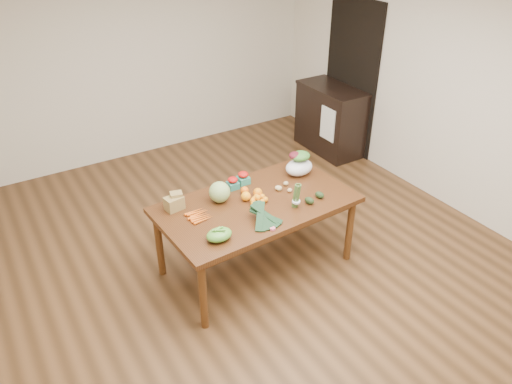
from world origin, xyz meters
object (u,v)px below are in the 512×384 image
cabinet (330,119)px  cabbage (220,192)px  dining_table (256,235)px  kale_bunch (266,216)px  mandarin_cluster (258,199)px  salad_bag (299,165)px  paper_bag (174,202)px  asparagus_bundle (296,196)px

cabinet → cabbage: 3.00m
dining_table → kale_bunch: size_ratio=4.56×
mandarin_cluster → salad_bag: bearing=20.6°
paper_bag → asparagus_bundle: size_ratio=0.86×
asparagus_bundle → salad_bag: asparagus_bundle is taller
cabbage → asparagus_bundle: asparagus_bundle is taller
mandarin_cluster → asparagus_bundle: (0.26, -0.25, 0.08)m
cabbage → asparagus_bundle: 0.71m
asparagus_bundle → kale_bunch: bearing=-170.5°
cabinet → asparagus_bundle: size_ratio=4.08×
paper_bag → mandarin_cluster: paper_bag is taller
asparagus_bundle → salad_bag: 0.63m
paper_bag → kale_bunch: size_ratio=0.54×
kale_bunch → salad_bag: (0.77, 0.57, 0.03)m
cabbage → mandarin_cluster: size_ratio=1.11×
dining_table → paper_bag: 0.88m
cabinet → paper_bag: (-2.98, -1.41, 0.36)m
dining_table → salad_bag: (0.65, 0.23, 0.49)m
paper_bag → mandarin_cluster: (0.70, -0.31, -0.03)m
kale_bunch → cabbage: bearing=103.9°
asparagus_bundle → cabinet: bearing=41.5°
dining_table → kale_bunch: (-0.12, -0.34, 0.45)m
mandarin_cluster → asparagus_bundle: asparagus_bundle is taller
kale_bunch → asparagus_bundle: size_ratio=1.60×
paper_bag → kale_bunch: (0.58, -0.64, 0.00)m
cabinet → mandarin_cluster: cabinet is taller
cabinet → salad_bag: bearing=-137.9°
kale_bunch → asparagus_bundle: (0.38, 0.08, 0.05)m
paper_bag → cabbage: 0.43m
paper_bag → mandarin_cluster: bearing=-23.6°
paper_bag → asparagus_bundle: bearing=-30.1°
cabbage → kale_bunch: (0.16, -0.54, -0.02)m
cabbage → kale_bunch: 0.57m
kale_bunch → salad_bag: bearing=34.0°
cabinet → paper_bag: size_ratio=4.74×
cabinet → asparagus_bundle: asparagus_bundle is taller
cabinet → kale_bunch: bearing=-139.5°
cabinet → kale_bunch: 3.18m
cabbage → salad_bag: 0.93m
cabbage → mandarin_cluster: 0.36m
dining_table → kale_bunch: bearing=-111.5°
dining_table → salad_bag: salad_bag is taller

